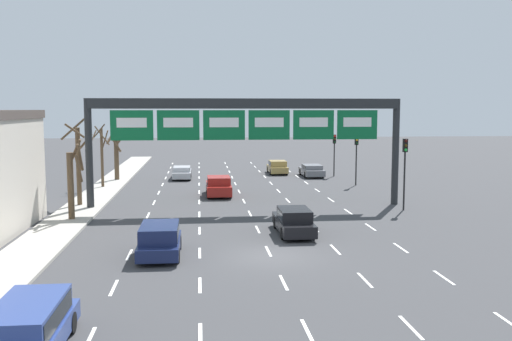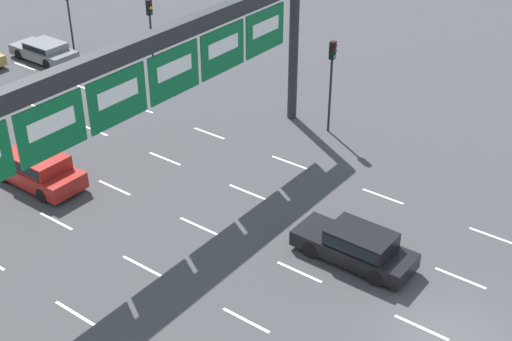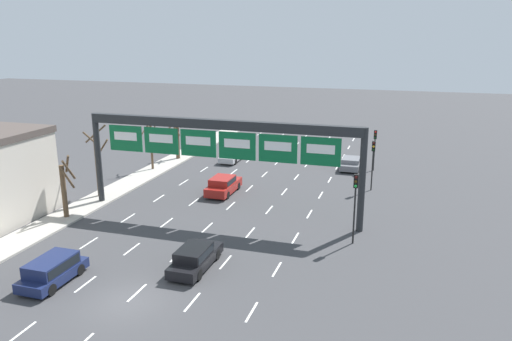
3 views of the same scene
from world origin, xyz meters
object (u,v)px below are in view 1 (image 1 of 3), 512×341
object	(u,v)px
sign_gantry	(246,119)
car_silver	(182,172)
tree_bare_furthest	(78,161)
suv_blue	(28,326)
car_grey	(312,170)
suv_navy	(160,238)
traffic_light_near_gantry	(334,146)
traffic_light_mid_block	(356,149)
car_gold	(277,167)
car_red	(219,185)
traffic_light_far_end	(405,159)
tree_bare_third	(72,180)
tree_bare_closest	(101,153)
car_black	(294,220)
tree_bare_second	(116,153)

from	to	relation	value
sign_gantry	car_silver	world-z (taller)	sign_gantry
tree_bare_furthest	suv_blue	bearing A→B (deg)	-81.71
car_grey	suv_navy	xyz separation A→B (m)	(-13.22, -30.13, 0.17)
traffic_light_near_gantry	sign_gantry	bearing A→B (deg)	-121.18
car_grey	traffic_light_mid_block	bearing A→B (deg)	-69.23
car_gold	car_red	world-z (taller)	car_red
car_gold	traffic_light_far_end	size ratio (longest dim) A/B	0.85
traffic_light_mid_block	tree_bare_third	bearing A→B (deg)	-146.69
traffic_light_near_gantry	tree_bare_closest	distance (m)	22.97
car_silver	suv_blue	distance (m)	40.22
tree_bare_third	car_gold	bearing A→B (deg)	56.49
sign_gantry	car_gold	world-z (taller)	sign_gantry
tree_bare_third	tree_bare_furthest	world-z (taller)	tree_bare_furthest
car_silver	car_black	xyz separation A→B (m)	(6.83, -25.56, 0.10)
tree_bare_closest	car_black	bearing A→B (deg)	-55.30
car_grey	traffic_light_near_gantry	bearing A→B (deg)	-0.59
car_red	tree_bare_furthest	size ratio (longest dim) A/B	0.77
car_red	suv_navy	size ratio (longest dim) A/B	1.12
sign_gantry	tree_bare_closest	size ratio (longest dim) A/B	4.05
sign_gantry	car_red	bearing A→B (deg)	108.38
suv_navy	tree_bare_closest	distance (m)	24.49
tree_bare_closest	suv_navy	bearing A→B (deg)	-74.58
car_gold	car_red	size ratio (longest dim) A/B	0.89
car_gold	tree_bare_closest	bearing A→B (deg)	-150.26
traffic_light_far_end	sign_gantry	bearing A→B (deg)	167.34
traffic_light_far_end	suv_navy	bearing A→B (deg)	-145.87
suv_blue	tree_bare_closest	size ratio (longest dim) A/B	0.90
traffic_light_far_end	tree_bare_third	bearing A→B (deg)	-175.53
sign_gantry	car_grey	distance (m)	19.72
car_red	tree_bare_second	bearing A→B (deg)	132.48
suv_navy	sign_gantry	bearing A→B (deg)	68.36
suv_blue	tree_bare_second	xyz separation A→B (m)	(-3.00, 38.97, 1.79)
car_grey	tree_bare_furthest	size ratio (longest dim) A/B	0.75
car_gold	traffic_light_near_gantry	distance (m)	6.55
car_silver	traffic_light_far_end	distance (m)	24.64
car_grey	car_red	distance (m)	15.39
suv_navy	traffic_light_far_end	xyz separation A→B (m)	(15.66, 10.62, 2.61)
sign_gantry	car_silver	xyz separation A→B (m)	(-4.97, 16.61, -5.46)
traffic_light_near_gantry	tree_bare_second	size ratio (longest dim) A/B	0.93
sign_gantry	car_gold	size ratio (longest dim) A/B	5.29
car_grey	tree_bare_closest	bearing A→B (deg)	-161.42
suv_blue	traffic_light_far_end	world-z (taller)	traffic_light_far_end
car_grey	traffic_light_near_gantry	xyz separation A→B (m)	(2.29, -0.02, 2.38)
car_red	tree_bare_third	bearing A→B (deg)	-134.51
car_gold	car_black	xyz separation A→B (m)	(-3.10, -28.96, 0.02)
car_silver	car_black	distance (m)	26.46
traffic_light_far_end	tree_bare_furthest	size ratio (longest dim) A/B	0.80
tree_bare_third	suv_blue	bearing A→B (deg)	-81.52
car_red	car_black	bearing A→B (deg)	-75.76
car_grey	car_black	distance (m)	26.84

